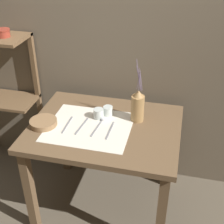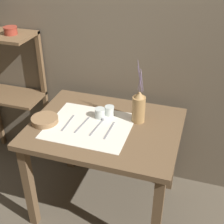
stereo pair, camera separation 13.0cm
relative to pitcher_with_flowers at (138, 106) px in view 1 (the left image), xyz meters
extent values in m
plane|color=brown|center=(-0.20, -0.13, -0.88)|extent=(12.00, 12.00, 0.00)
cube|color=#6B5E4C|center=(-0.20, 0.38, 0.32)|extent=(7.00, 0.06, 2.40)
cube|color=brown|center=(-0.20, -0.13, -0.13)|extent=(1.03, 0.80, 0.04)
cube|color=brown|center=(-0.66, -0.47, -0.51)|extent=(0.06, 0.06, 0.72)
cube|color=brown|center=(0.25, -0.47, -0.51)|extent=(0.06, 0.06, 0.72)
cube|color=brown|center=(-0.66, 0.21, -0.51)|extent=(0.06, 0.06, 0.72)
cube|color=brown|center=(0.25, 0.21, -0.51)|extent=(0.06, 0.06, 0.72)
cube|color=brown|center=(-1.20, 0.18, -0.20)|extent=(0.59, 0.31, 0.02)
cube|color=brown|center=(-0.92, 0.31, -0.26)|extent=(0.04, 0.04, 1.23)
cube|color=silver|center=(-0.30, -0.16, -0.11)|extent=(0.57, 0.49, 0.00)
cylinder|color=#A87F4C|center=(0.00, 0.00, -0.02)|extent=(0.09, 0.09, 0.19)
cone|color=#A87F4C|center=(0.00, 0.00, 0.10)|extent=(0.07, 0.07, 0.05)
cylinder|color=slate|center=(0.01, 0.01, 0.20)|extent=(0.01, 0.03, 0.14)
cylinder|color=slate|center=(0.00, -0.01, 0.19)|extent=(0.03, 0.03, 0.12)
cylinder|color=slate|center=(0.01, -0.02, 0.20)|extent=(0.01, 0.01, 0.14)
cylinder|color=slate|center=(0.00, 0.00, 0.21)|extent=(0.05, 0.03, 0.17)
cylinder|color=slate|center=(0.00, 0.00, 0.24)|extent=(0.05, 0.03, 0.21)
cylinder|color=slate|center=(0.01, 0.01, 0.20)|extent=(0.03, 0.02, 0.15)
cylinder|color=#8E6B47|center=(-0.62, -0.22, -0.09)|extent=(0.19, 0.19, 0.04)
cylinder|color=silver|center=(-0.27, -0.04, -0.07)|extent=(0.07, 0.07, 0.07)
cylinder|color=silver|center=(-0.22, 0.01, -0.08)|extent=(0.07, 0.07, 0.07)
cube|color=gray|center=(-0.46, -0.18, -0.11)|extent=(0.01, 0.21, 0.00)
cube|color=gray|center=(-0.36, -0.17, -0.11)|extent=(0.03, 0.21, 0.00)
cube|color=gray|center=(-0.25, -0.17, -0.11)|extent=(0.03, 0.21, 0.00)
sphere|color=gray|center=(-0.24, -0.07, -0.10)|extent=(0.02, 0.02, 0.02)
cube|color=gray|center=(-0.15, -0.18, -0.11)|extent=(0.01, 0.21, 0.00)
cylinder|color=#9E3828|center=(-1.06, 0.18, 0.39)|extent=(0.10, 0.10, 0.06)
cylinder|color=#9E3828|center=(-1.06, 0.18, 0.41)|extent=(0.11, 0.11, 0.01)
camera|label=1|loc=(0.26, -1.85, 1.10)|focal=50.00mm
camera|label=2|loc=(0.39, -1.81, 1.10)|focal=50.00mm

